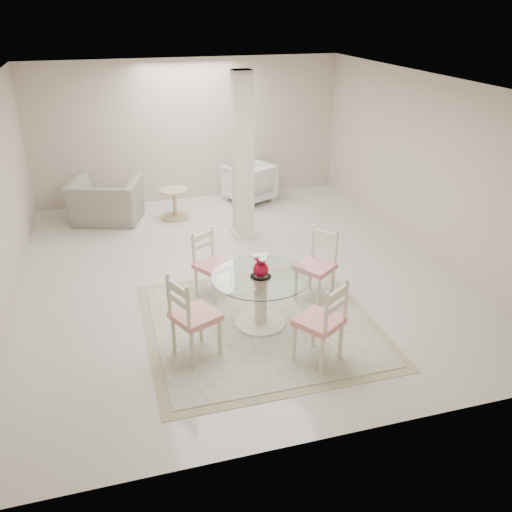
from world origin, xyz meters
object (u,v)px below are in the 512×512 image
object	(u,v)px
armchair_white	(249,182)
dining_table	(261,300)
dining_chair_south	(325,317)
column	(243,158)
red_vase	(261,265)
recliner_taupe	(106,201)
side_table	(175,205)
dining_chair_north	(210,259)
dining_chair_west	(190,312)
dining_chair_east	(318,260)

from	to	relation	value
armchair_white	dining_table	bearing A→B (deg)	51.33
dining_table	dining_chair_south	world-z (taller)	dining_chair_south
column	red_vase	distance (m)	2.89
dining_table	red_vase	size ratio (longest dim) A/B	4.11
red_vase	armchair_white	world-z (taller)	red_vase
recliner_taupe	armchair_white	distance (m)	2.79
red_vase	side_table	bearing A→B (deg)	96.81
dining_chair_south	armchair_white	world-z (taller)	dining_chair_south
dining_chair_south	recliner_taupe	xyz separation A→B (m)	(-2.11, 5.02, -0.20)
dining_chair_north	recliner_taupe	size ratio (longest dim) A/B	0.85
column	side_table	size ratio (longest dim) A/B	4.95
dining_chair_west	armchair_white	distance (m)	5.31
dining_chair_south	armchair_white	distance (m)	5.44
red_vase	dining_chair_south	distance (m)	1.05
red_vase	dining_chair_south	xyz separation A→B (m)	(0.44, -0.92, -0.24)
side_table	recliner_taupe	bearing A→B (deg)	172.38
red_vase	armchair_white	bearing A→B (deg)	76.23
column	recliner_taupe	xyz separation A→B (m)	(-2.19, 1.31, -0.96)
dining_chair_east	side_table	size ratio (longest dim) A/B	1.98
dining_chair_west	side_table	xyz separation A→B (m)	(0.46, 4.37, -0.34)
dining_chair_north	side_table	bearing A→B (deg)	59.39
recliner_taupe	armchair_white	xyz separation A→B (m)	(2.77, 0.38, -0.01)
dining_chair_north	recliner_taupe	world-z (taller)	dining_chair_north
dining_chair_east	armchair_white	world-z (taller)	dining_chair_east
red_vase	dining_chair_west	distance (m)	1.05
side_table	red_vase	bearing A→B (deg)	-83.19
dining_chair_east	recliner_taupe	bearing A→B (deg)	179.05
armchair_white	red_vase	bearing A→B (deg)	51.35
dining_chair_south	side_table	size ratio (longest dim) A/B	2.03
dining_chair_east	dining_chair_west	bearing A→B (deg)	-101.00
dining_chair_west	side_table	size ratio (longest dim) A/B	2.06
dining_table	red_vase	distance (m)	0.48
dining_chair_south	column	bearing A→B (deg)	-124.46
side_table	dining_table	bearing A→B (deg)	-83.20
column	dining_table	size ratio (longest dim) A/B	2.29
dining_chair_north	armchair_white	size ratio (longest dim) A/B	1.22
dining_chair_east	armchair_white	distance (m)	4.05
column	dining_chair_west	size ratio (longest dim) A/B	2.40
armchair_white	dining_chair_east	bearing A→B (deg)	62.57
column	armchair_white	distance (m)	2.03
column	armchair_white	bearing A→B (deg)	71.27
red_vase	dining_chair_east	bearing A→B (deg)	25.64
dining_chair_north	recliner_taupe	distance (m)	3.42
dining_chair_south	recliner_taupe	distance (m)	5.45
dining_chair_west	dining_chair_north	bearing A→B (deg)	-44.43
side_table	dining_chair_east	bearing A→B (deg)	-68.37
dining_chair_north	column	bearing A→B (deg)	31.54
dining_chair_east	dining_chair_north	distance (m)	1.43
column	dining_chair_south	world-z (taller)	column
dining_chair_east	recliner_taupe	size ratio (longest dim) A/B	0.90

